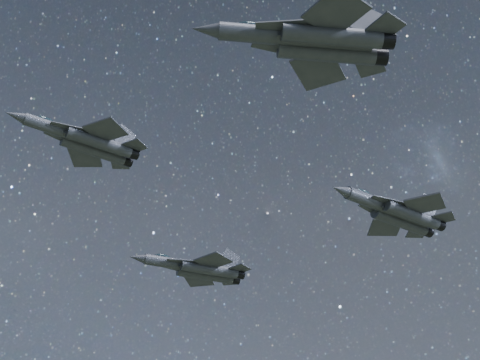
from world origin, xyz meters
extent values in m
cylinder|color=#2F313B|center=(-20.63, -6.31, 146.50)|extent=(6.34, 3.57, 1.33)
cone|color=#2F313B|center=(-24.42, -7.83, 146.50)|extent=(2.34, 1.87, 1.19)
ellipsoid|color=#1B2A31|center=(-21.58, -6.69, 147.14)|extent=(2.21, 1.58, 0.66)
cube|color=#2F313B|center=(-16.51, -4.67, 146.46)|extent=(6.96, 3.78, 1.11)
cylinder|color=#2F313B|center=(-15.88, -5.33, 146.07)|extent=(7.14, 3.89, 1.33)
cylinder|color=#2F313B|center=(-16.51, -3.75, 146.07)|extent=(7.14, 3.89, 1.33)
cylinder|color=black|center=(-12.24, -3.88, 146.07)|extent=(1.48, 1.55, 1.23)
cylinder|color=black|center=(-12.88, -2.30, 146.07)|extent=(1.48, 1.55, 1.23)
cube|color=#2F313B|center=(-18.78, -6.81, 146.40)|extent=(4.52, 1.75, 0.10)
cube|color=#2F313B|center=(-19.63, -4.67, 146.40)|extent=(4.23, 3.18, 0.10)
cube|color=#2F313B|center=(-15.28, -7.29, 146.24)|extent=(4.87, 4.77, 0.17)
cube|color=#2F313B|center=(-17.43, -1.92, 146.24)|extent=(3.83, 4.18, 0.17)
cube|color=#2F313B|center=(-12.15, -5.03, 146.24)|extent=(2.88, 2.86, 0.13)
cube|color=#2F313B|center=(-13.60, -1.40, 146.24)|extent=(2.24, 2.39, 0.13)
cube|color=#2F313B|center=(-13.51, -4.61, 147.69)|extent=(2.88, 1.00, 3.03)
cube|color=#2F313B|center=(-14.30, -2.64, 147.69)|extent=(2.71, 1.44, 3.03)
cylinder|color=#2F313B|center=(-6.23, 15.65, 142.70)|extent=(6.98, 2.62, 1.44)
cone|color=#2F313B|center=(-10.59, 14.87, 142.70)|extent=(2.41, 1.66, 1.29)
ellipsoid|color=#1B2A31|center=(-7.32, 15.45, 143.40)|extent=(2.33, 1.34, 0.71)
cube|color=#2F313B|center=(-1.50, 16.49, 142.66)|extent=(7.70, 2.69, 1.20)
cylinder|color=#2F313B|center=(-0.97, 15.65, 142.24)|extent=(7.89, 2.78, 1.44)
cylinder|color=#2F313B|center=(-1.30, 17.47, 142.24)|extent=(7.89, 2.78, 1.44)
cylinder|color=black|center=(3.21, 16.39, 142.24)|extent=(1.42, 1.52, 1.33)
cylinder|color=black|center=(2.89, 18.21, 142.24)|extent=(1.42, 1.52, 1.33)
cube|color=#2F313B|center=(-4.37, 14.71, 142.59)|extent=(4.82, 1.09, 0.11)
cube|color=#2F313B|center=(-4.81, 17.17, 142.59)|extent=(4.85, 2.68, 0.11)
cube|color=#2F313B|center=(-0.76, 13.43, 142.43)|extent=(5.27, 5.30, 0.18)
cube|color=#2F313B|center=(-1.87, 19.62, 142.43)|extent=(4.74, 4.99, 0.18)
cube|color=#2F313B|center=(3.06, 15.15, 142.43)|extent=(3.11, 3.14, 0.14)
cube|color=#2F313B|center=(2.31, 19.33, 142.43)|extent=(2.78, 2.89, 0.14)
cube|color=#2F313B|center=(1.71, 15.89, 144.00)|extent=(3.22, 0.56, 3.29)
cube|color=#2F313B|center=(1.30, 18.16, 144.00)|extent=(3.14, 0.96, 3.29)
cylinder|color=#2F313B|center=(-1.93, -23.68, 146.26)|extent=(7.82, 2.12, 1.63)
cone|color=#2F313B|center=(-6.94, -23.36, 146.26)|extent=(2.60, 1.62, 1.46)
ellipsoid|color=#1B2A31|center=(-3.19, -23.60, 147.05)|extent=(2.55, 1.25, 0.80)
cube|color=#2F313B|center=(3.49, -24.03, 146.21)|extent=(8.65, 2.11, 1.36)
cylinder|color=#2F313B|center=(3.84, -25.09, 145.74)|extent=(8.86, 2.19, 1.63)
cylinder|color=#2F313B|center=(3.97, -23.01, 145.74)|extent=(8.86, 2.19, 1.63)
cylinder|color=black|center=(8.63, -25.40, 145.74)|extent=(1.45, 1.59, 1.50)
cylinder|color=black|center=(8.77, -23.32, 145.74)|extent=(1.45, 1.59, 1.50)
cube|color=#2F313B|center=(-0.15, -25.21, 146.14)|extent=(5.55, 2.49, 0.13)
cube|color=#2F313B|center=(0.03, -22.39, 146.14)|extent=(5.53, 1.83, 0.13)
cube|color=#2F313B|center=(3.47, -27.58, 145.95)|extent=(5.63, 5.84, 0.21)
cube|color=#2F313B|center=(3.92, -20.49, 145.95)|extent=(5.84, 5.96, 0.21)
cube|color=#2F313B|center=(8.13, -26.73, 145.95)|extent=(3.31, 3.41, 0.16)
cube|color=#2F313B|center=(8.44, -21.94, 145.95)|extent=(3.45, 3.51, 0.16)
cube|color=#2F313B|center=(6.84, -25.55, 147.73)|extent=(3.62, 0.69, 3.72)
cube|color=#2F313B|center=(7.01, -22.94, 147.73)|extent=(3.64, 0.52, 3.72)
cylinder|color=#2F313B|center=(16.13, -0.38, 145.05)|extent=(7.41, 4.28, 1.56)
cone|color=#2F313B|center=(11.71, -2.23, 145.05)|extent=(2.75, 2.21, 1.40)
ellipsoid|color=#1B2A31|center=(15.03, -0.84, 145.80)|extent=(2.59, 1.88, 0.77)
cube|color=#2F313B|center=(20.92, 1.61, 145.00)|extent=(8.13, 4.53, 1.30)
cylinder|color=#2F313B|center=(21.67, 0.85, 144.55)|extent=(8.33, 4.66, 1.56)
cylinder|color=#2F313B|center=(20.90, 2.69, 144.55)|extent=(8.33, 4.66, 1.56)
cylinder|color=black|center=(25.91, 2.61, 144.55)|extent=(1.75, 1.82, 1.44)
cylinder|color=black|center=(25.14, 4.45, 144.55)|extent=(1.75, 1.82, 1.44)
cube|color=#2F313B|center=(18.31, -0.93, 144.93)|extent=(5.30, 2.12, 0.12)
cube|color=#2F313B|center=(17.27, 1.55, 144.93)|extent=(4.93, 3.79, 0.12)
cube|color=#2F313B|center=(22.41, -1.44, 144.75)|extent=(5.69, 5.57, 0.20)
cube|color=#2F313B|center=(19.80, 4.82, 144.75)|extent=(4.44, 4.85, 0.20)
cube|color=#2F313B|center=(26.04, 1.26, 144.75)|extent=(3.37, 3.34, 0.15)
cube|color=#2F313B|center=(24.27, 5.50, 144.75)|extent=(2.59, 2.77, 0.15)
cube|color=#2F313B|center=(24.44, 1.73, 146.45)|extent=(3.35, 1.22, 3.55)
cube|color=#2F313B|center=(23.48, 4.03, 146.45)|extent=(3.15, 1.73, 3.55)
camera|label=1|loc=(-11.37, -64.52, 103.95)|focal=50.00mm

